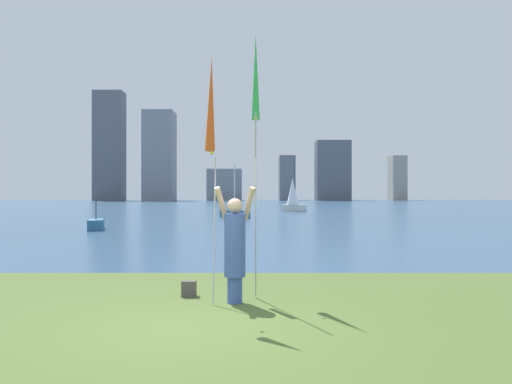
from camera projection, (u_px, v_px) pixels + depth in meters
The scene contains 14 objects.
ground at pixel (250, 209), 57.94m from camera, with size 120.00×138.00×0.12m.
person at pixel (236, 246), 8.37m from camera, with size 0.73×0.54×2.00m.
kite_flag_left at pixel (213, 108), 7.82m from camera, with size 0.16×1.15×4.10m.
kite_flag_right at pixel (257, 83), 9.16m from camera, with size 0.16×1.29×4.82m.
bag at pixel (191, 288), 8.90m from camera, with size 0.26×0.19×0.28m.
sailboat_3 at pixel (236, 213), 36.56m from camera, with size 2.39×2.80×3.95m.
sailboat_6 at pixel (295, 196), 47.77m from camera, with size 2.43×1.32×5.30m.
sailboat_7 at pixel (98, 224), 24.71m from camera, with size 1.21×2.14×3.59m.
skyline_tower_0 at pixel (111, 146), 111.13m from camera, with size 6.51×4.58×24.77m.
skyline_tower_1 at pixel (161, 156), 108.48m from camera, with size 6.50×7.09×19.78m.
skyline_tower_2 at pixel (226, 185), 111.30m from camera, with size 7.74×5.56×7.13m.
skyline_tower_3 at pixel (289, 178), 112.93m from camera, with size 3.61×5.55×10.29m.
skyline_tower_4 at pixel (334, 171), 111.92m from camera, with size 7.67×5.77×13.62m.
skyline_tower_5 at pixel (399, 178), 113.34m from camera, with size 3.27×5.00×10.30m.
Camera 1 is at (0.94, -6.98, 1.90)m, focal length 34.30 mm.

